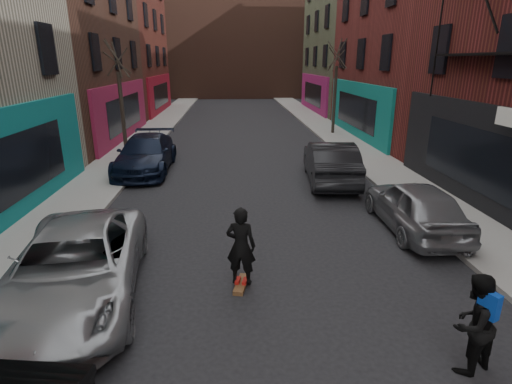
{
  "coord_description": "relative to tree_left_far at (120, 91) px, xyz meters",
  "views": [
    {
      "loc": [
        -0.75,
        -2.77,
        4.8
      ],
      "look_at": [
        -0.14,
        6.91,
        1.6
      ],
      "focal_mm": 28.0,
      "sensor_mm": 36.0,
      "label": 1
    }
  ],
  "objects": [
    {
      "name": "parked_left_far",
      "position": [
        2.18,
        -13.22,
        -2.61
      ],
      "size": [
        3.21,
        5.78,
        1.53
      ],
      "primitive_type": "imported",
      "rotation": [
        0.0,
        0.0,
        0.13
      ],
      "color": "#93969B",
      "rests_on": "ground"
    },
    {
      "name": "tree_right_far",
      "position": [
        12.4,
        6.0,
        0.15
      ],
      "size": [
        2.0,
        2.0,
        6.8
      ],
      "primitive_type": null,
      "color": "black",
      "rests_on": "sidewalk_right"
    },
    {
      "name": "skateboard",
      "position": [
        5.62,
        -12.95,
        -3.33
      ],
      "size": [
        0.4,
        0.83,
        0.1
      ],
      "primitive_type": "cube",
      "rotation": [
        0.0,
        0.0,
        -0.23
      ],
      "color": "brown",
      "rests_on": "ground"
    },
    {
      "name": "building_far",
      "position": [
        6.2,
        38.0,
        3.62
      ],
      "size": [
        40.0,
        10.0,
        14.0
      ],
      "primitive_type": "cube",
      "color": "#47281E",
      "rests_on": "ground"
    },
    {
      "name": "parked_right_far",
      "position": [
        10.8,
        -10.11,
        -2.63
      ],
      "size": [
        1.82,
        4.44,
        1.51
      ],
      "primitive_type": "imported",
      "rotation": [
        0.0,
        0.0,
        3.13
      ],
      "color": "gray",
      "rests_on": "ground"
    },
    {
      "name": "pedestrian",
      "position": [
        9.2,
        -15.69,
        -2.51
      ],
      "size": [
        1.03,
        0.93,
        1.72
      ],
      "rotation": [
        0.0,
        0.0,
        3.56
      ],
      "color": "black",
      "rests_on": "ground"
    },
    {
      "name": "skateboarder",
      "position": [
        5.62,
        -12.95,
        -2.39
      ],
      "size": [
        0.73,
        0.56,
        1.78
      ],
      "primitive_type": "imported",
      "rotation": [
        0.0,
        0.0,
        2.91
      ],
      "color": "black",
      "rests_on": "skateboard"
    },
    {
      "name": "parked_left_end",
      "position": [
        1.6,
        -2.86,
        -2.58
      ],
      "size": [
        2.24,
        5.51,
        1.6
      ],
      "primitive_type": "imported",
      "rotation": [
        0.0,
        0.0,
        0.0
      ],
      "color": "black",
      "rests_on": "ground"
    },
    {
      "name": "parked_right_end",
      "position": [
        9.5,
        -5.05,
        -2.54
      ],
      "size": [
        2.27,
        5.28,
        1.69
      ],
      "primitive_type": "imported",
      "rotation": [
        0.0,
        0.0,
        3.05
      ],
      "color": "black",
      "rests_on": "ground"
    },
    {
      "name": "sidewalk_right",
      "position": [
        12.45,
        12.0,
        -3.31
      ],
      "size": [
        2.5,
        84.0,
        0.13
      ],
      "primitive_type": "cube",
      "color": "gray",
      "rests_on": "ground"
    },
    {
      "name": "tree_left_far",
      "position": [
        0.0,
        0.0,
        0.0
      ],
      "size": [
        2.0,
        2.0,
        6.5
      ],
      "primitive_type": null,
      "color": "black",
      "rests_on": "sidewalk_left"
    },
    {
      "name": "sidewalk_left",
      "position": [
        -0.05,
        12.0,
        -3.31
      ],
      "size": [
        2.5,
        84.0,
        0.13
      ],
      "primitive_type": "cube",
      "color": "gray",
      "rests_on": "ground"
    }
  ]
}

